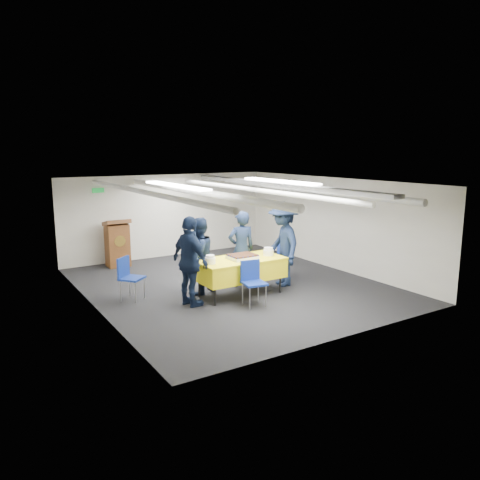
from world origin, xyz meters
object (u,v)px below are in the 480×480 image
Objects in this scene: chair_near at (252,278)px; chair_left at (128,274)px; sailor_d at (283,244)px; sailor_c at (190,262)px; sailor_b at (198,256)px; sheet_cake at (243,257)px; sailor_a at (241,249)px; chair_right at (279,255)px; serving_table at (240,269)px; podium at (117,243)px.

chair_near is 1.00× the size of chair_left.
sailor_d is (1.31, 0.76, 0.41)m from chair_near.
sailor_c is at bearing -70.17° from sailor_d.
chair_left is at bearing -36.83° from sailor_b.
sheet_cake is 0.35× the size of sailor_b.
sailor_a is at bearing 59.94° from sheet_cake.
chair_near is at bearing -128.79° from sailor_c.
sheet_cake is 0.65× the size of chair_right.
chair_near reaches higher than serving_table.
serving_table is at bearing 78.26° from chair_near.
podium is at bearing 76.43° from chair_left.
sailor_a is at bearing -102.60° from sailor_d.
sailor_c reaches higher than chair_right.
sheet_cake is (0.03, -0.04, 0.26)m from serving_table.
chair_right is 2.80m from sailor_c.
sheet_cake is at bearing -56.29° from serving_table.
sailor_c is (-1.54, -0.61, 0.04)m from sailor_a.
chair_right is at bearing -162.08° from sailor_a.
chair_right is at bearing 26.32° from sheet_cake.
podium is 4.57m from chair_near.
sheet_cake is at bearing -24.69° from chair_left.
podium is 1.44× the size of chair_right.
serving_table is 3.19× the size of sheet_cake.
sailor_d reaches higher than serving_table.
sailor_c is (-1.18, -0.08, 0.32)m from serving_table.
chair_near is (-0.14, -0.66, -0.03)m from serving_table.
podium is 0.72× the size of sailor_c.
chair_right is 0.78m from sailor_d.
sailor_d is (2.35, 0.18, 0.06)m from sailor_c.
sailor_c reaches higher than serving_table.
sheet_cake is 4.05m from podium.
chair_left is (-2.10, 0.97, -0.29)m from sheet_cake.
podium is at bearing 133.44° from chair_right.
chair_near and chair_right have the same top height.
sailor_d reaches higher than chair_near.
sailor_a is (0.50, 1.19, 0.31)m from chair_near.
sailor_b is 0.92× the size of sailor_c.
sailor_c is 0.93× the size of sailor_d.
chair_left is (-3.57, 0.24, 0.00)m from chair_right.
serving_table is 3.99m from podium.
chair_left is at bearing 140.74° from chair_near.
serving_table is at bearing -95.82° from sailor_c.
sheet_cake is 0.70m from chair_near.
sheet_cake is 0.92m from sailor_b.
serving_table is 0.26m from sheet_cake.
sheet_cake is 0.65× the size of chair_left.
sailor_d is at bearing -14.16° from chair_left.
chair_near is at bearing -44.44° from sailor_d.
sailor_a is 1.66m from sailor_c.
podium is 1.44× the size of chair_near.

